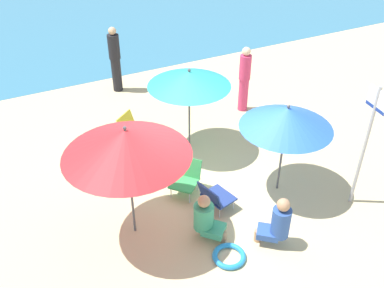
{
  "coord_description": "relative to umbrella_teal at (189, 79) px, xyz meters",
  "views": [
    {
      "loc": [
        -3.0,
        -5.71,
        5.46
      ],
      "look_at": [
        0.14,
        0.54,
        0.7
      ],
      "focal_mm": 40.59,
      "sensor_mm": 36.0,
      "label": 1
    }
  ],
  "objects": [
    {
      "name": "person_b",
      "position": [
        -0.51,
        3.36,
        -0.77
      ],
      "size": [
        0.3,
        0.3,
        1.77
      ],
      "rotation": [
        0.0,
        0.0,
        4.71
      ],
      "color": "black",
      "rests_on": "ground_plane"
    },
    {
      "name": "beach_bag",
      "position": [
        -1.99,
        -0.43,
        -1.54
      ],
      "size": [
        0.3,
        0.24,
        0.26
      ],
      "primitive_type": "cube",
      "rotation": [
        0.0,
        0.0,
        6.1
      ],
      "color": "#2D519E",
      "rests_on": "ground_plane"
    },
    {
      "name": "beach_chair_b",
      "position": [
        -0.71,
        -1.29,
        -1.33
      ],
      "size": [
        0.74,
        0.74,
        0.64
      ],
      "rotation": [
        0.0,
        0.0,
        -2.41
      ],
      "color": "#33934C",
      "rests_on": "ground_plane"
    },
    {
      "name": "swim_ring",
      "position": [
        -0.83,
        -3.11,
        -1.62
      ],
      "size": [
        0.55,
        0.55,
        0.09
      ],
      "primitive_type": "torus",
      "color": "#238CD8",
      "rests_on": "ground_plane"
    },
    {
      "name": "beach_chair_c",
      "position": [
        -1.3,
        -0.39,
        -1.4
      ],
      "size": [
        0.61,
        0.63,
        0.53
      ],
      "rotation": [
        0.0,
        0.0,
        0.23
      ],
      "color": "teal",
      "rests_on": "ground_plane"
    },
    {
      "name": "umbrella_blue",
      "position": [
        0.9,
        -2.01,
        -0.08
      ],
      "size": [
        1.67,
        1.67,
        1.85
      ],
      "color": "#4C4C51",
      "rests_on": "ground_plane"
    },
    {
      "name": "umbrella_teal",
      "position": [
        0.0,
        0.0,
        0.0
      ],
      "size": [
        1.7,
        1.7,
        1.89
      ],
      "color": "#4C4C51",
      "rests_on": "ground_plane"
    },
    {
      "name": "sea_water",
      "position": [
        -0.5,
        12.16,
        -1.66
      ],
      "size": [
        40.0,
        16.0,
        0.01
      ],
      "primitive_type": "cube",
      "color": "teal",
      "rests_on": "ground_plane"
    },
    {
      "name": "umbrella_red",
      "position": [
        -1.97,
        -1.85,
        0.17
      ],
      "size": [
        2.0,
        2.0,
        2.13
      ],
      "color": "#4C4C51",
      "rests_on": "ground_plane"
    },
    {
      "name": "beach_chair_a",
      "position": [
        -0.48,
        -1.99,
        -1.36
      ],
      "size": [
        0.63,
        0.65,
        0.58
      ],
      "rotation": [
        0.0,
        0.0,
        0.23
      ],
      "color": "navy",
      "rests_on": "ground_plane"
    },
    {
      "name": "warning_sign",
      "position": [
        1.91,
        -2.94,
        -0.14
      ],
      "size": [
        0.1,
        0.46,
        2.38
      ],
      "rotation": [
        0.0,
        0.0,
        -0.16
      ],
      "color": "#ADADB2",
      "rests_on": "ground_plane"
    },
    {
      "name": "beach_chair_d",
      "position": [
        -1.01,
        0.93,
        -1.37
      ],
      "size": [
        0.73,
        0.73,
        0.58
      ],
      "rotation": [
        0.0,
        0.0,
        -0.89
      ],
      "color": "gold",
      "rests_on": "ground_plane"
    },
    {
      "name": "person_c",
      "position": [
        0.02,
        -3.18,
        -1.19
      ],
      "size": [
        0.53,
        0.5,
        0.97
      ],
      "rotation": [
        0.0,
        0.0,
        2.44
      ],
      "color": "#2D519E",
      "rests_on": "ground_plane"
    },
    {
      "name": "ground_plane",
      "position": [
        -0.5,
        -1.38,
        -1.67
      ],
      "size": [
        40.0,
        40.0,
        0.0
      ],
      "primitive_type": "plane",
      "color": "#D3BC8C"
    },
    {
      "name": "person_a",
      "position": [
        1.95,
        0.92,
        -0.82
      ],
      "size": [
        0.28,
        0.28,
        1.66
      ],
      "rotation": [
        0.0,
        0.0,
        5.36
      ],
      "color": "#DB3866",
      "rests_on": "ground_plane"
    },
    {
      "name": "person_d",
      "position": [
        -0.94,
        -2.51,
        -1.25
      ],
      "size": [
        0.54,
        0.55,
        0.87
      ],
      "rotation": [
        0.0,
        0.0,
        5.46
      ],
      "color": "#389970",
      "rests_on": "ground_plane"
    }
  ]
}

